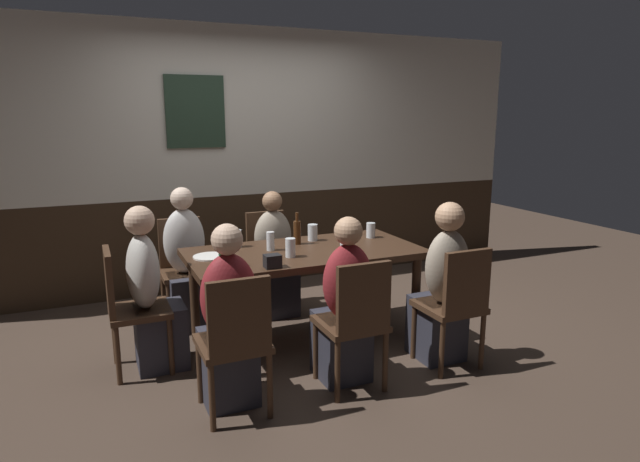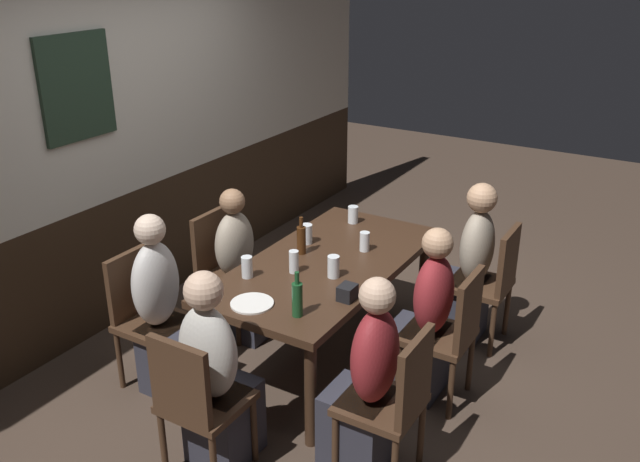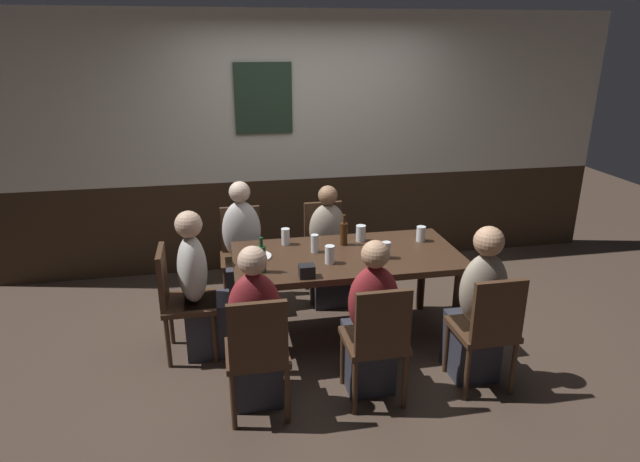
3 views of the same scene
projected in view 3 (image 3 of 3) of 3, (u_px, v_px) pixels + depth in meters
ground_plane at (345, 337)px, 4.48m from camera, size 12.00×12.00×0.00m
wall_back at (310, 144)px, 5.56m from camera, size 6.40×0.13×2.60m
dining_table at (347, 263)px, 4.25m from camera, size 1.77×0.89×0.74m
chair_head_west at (179, 296)px, 4.08m from camera, size 0.40×0.40×0.88m
chair_mid_far at (325, 244)px, 5.10m from camera, size 0.40×0.40×0.88m
chair_left_near at (258, 350)px, 3.38m from camera, size 0.40×0.40×0.88m
chair_left_far at (242, 250)px, 4.97m from camera, size 0.40×0.40×0.88m
chair_right_near at (488, 326)px, 3.65m from camera, size 0.40×0.40×0.88m
chair_mid_near at (377, 338)px, 3.52m from camera, size 0.40×0.40×0.88m
person_head_west at (201, 295)px, 4.11m from camera, size 0.37×0.34×1.16m
person_mid_far at (329, 255)px, 4.97m from camera, size 0.34×0.37×1.10m
person_left_near at (256, 339)px, 3.53m from camera, size 0.34×0.37×1.15m
person_left_far at (243, 257)px, 4.82m from camera, size 0.34×0.37×1.17m
person_right_near at (477, 315)px, 3.80m from camera, size 0.34×0.37×1.17m
person_mid_near at (370, 328)px, 3.67m from camera, size 0.34×0.37×1.13m
beer_glass_half at (361, 234)px, 4.48m from camera, size 0.08×0.08×0.14m
pint_glass_pale at (315, 244)px, 4.25m from camera, size 0.06×0.06×0.14m
tumbler_short at (421, 235)px, 4.48m from camera, size 0.07×0.07×0.13m
pint_glass_stout at (330, 256)px, 4.04m from camera, size 0.07×0.07×0.14m
beer_glass_tall at (286, 237)px, 4.41m from camera, size 0.07×0.07×0.14m
tumbler_water at (386, 251)px, 4.13m from camera, size 0.07×0.07×0.13m
beer_bottle_green at (262, 258)px, 3.87m from camera, size 0.06×0.06×0.27m
beer_bottle_brown at (344, 233)px, 4.38m from camera, size 0.06×0.06×0.26m
plate_white_large at (255, 256)px, 4.17m from camera, size 0.25×0.25×0.01m
condiment_caddy at (307, 271)px, 3.81m from camera, size 0.11×0.09×0.09m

